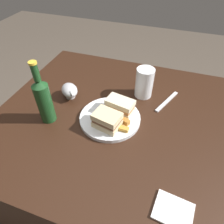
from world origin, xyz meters
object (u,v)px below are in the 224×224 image
sandwich_half_left (108,120)px  fork (167,101)px  plate (110,118)px  cider_bottle (44,99)px  gravy_boat (70,90)px  napkin (173,211)px  pint_glass (144,84)px  sandwich_half_right (120,106)px

sandwich_half_left → fork: sandwich_half_left is taller
plate → cider_bottle: size_ratio=0.94×
gravy_boat → fork: bearing=14.1°
napkin → pint_glass: bearing=111.8°
sandwich_half_right → fork: sandwich_half_right is taller
sandwich_half_left → fork: 0.32m
gravy_boat → napkin: bearing=-35.6°
pint_glass → fork: size_ratio=0.79×
sandwich_half_right → fork: (0.18, 0.15, -0.05)m
sandwich_half_left → napkin: 0.38m
sandwich_half_right → cider_bottle: (-0.28, -0.12, 0.06)m
sandwich_half_left → pint_glass: size_ratio=0.83×
sandwich_half_left → gravy_boat: size_ratio=0.95×
sandwich_half_right → gravy_boat: sandwich_half_right is taller
pint_glass → cider_bottle: cider_bottle is taller
gravy_boat → sandwich_half_right: bearing=-8.4°
cider_bottle → fork: cider_bottle is taller
sandwich_half_left → gravy_boat: sandwich_half_left is taller
plate → pint_glass: pint_glass is taller
sandwich_half_left → gravy_boat: (-0.24, 0.13, -0.01)m
plate → gravy_boat: gravy_boat is taller
napkin → cider_bottle: bearing=158.4°
plate → pint_glass: 0.24m
sandwich_half_right → gravy_boat: (-0.26, 0.04, -0.01)m
plate → fork: bearing=42.1°
sandwich_half_left → napkin: (0.29, -0.24, -0.05)m
cider_bottle → napkin: 0.59m
sandwich_half_left → napkin: bearing=-40.1°
sandwich_half_left → cider_bottle: size_ratio=0.43×
sandwich_half_left → sandwich_half_right: bearing=77.9°
plate → sandwich_half_left: sandwich_half_left is taller
plate → sandwich_half_right: bearing=55.6°
plate → fork: 0.29m
pint_glass → gravy_boat: 0.35m
pint_glass → napkin: pint_glass is taller
sandwich_half_right → fork: bearing=39.2°
pint_glass → napkin: bearing=-68.2°
plate → napkin: 0.42m
sandwich_half_left → fork: bearing=50.2°
napkin → plate: bearing=135.3°
sandwich_half_right → cider_bottle: bearing=-156.2°
pint_glass → gravy_boat: size_ratio=1.14×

